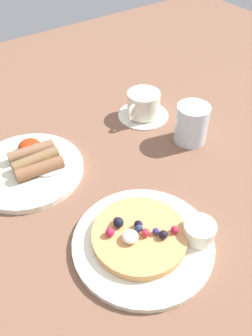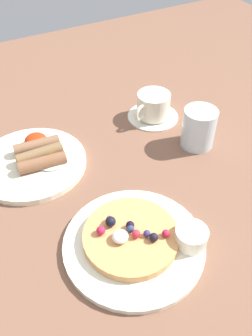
# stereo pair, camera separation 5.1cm
# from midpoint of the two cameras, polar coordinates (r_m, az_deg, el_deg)

# --- Properties ---
(ground_plane) EXTENTS (1.98, 1.57, 0.03)m
(ground_plane) POSITION_cam_midpoint_polar(r_m,az_deg,el_deg) (0.72, -3.75, -3.75)
(ground_plane) COLOR brown
(pancake_plate) EXTENTS (0.24, 0.24, 0.01)m
(pancake_plate) POSITION_cam_midpoint_polar(r_m,az_deg,el_deg) (0.61, 0.30, -12.05)
(pancake_plate) COLOR white
(pancake_plate) RESTS_ON ground_plane
(pancake_with_berries) EXTENTS (0.16, 0.16, 0.03)m
(pancake_with_berries) POSITION_cam_midpoint_polar(r_m,az_deg,el_deg) (0.60, -0.37, -10.86)
(pancake_with_berries) COLOR tan
(pancake_with_berries) RESTS_ON pancake_plate
(syrup_ramekin) EXTENTS (0.05, 0.05, 0.03)m
(syrup_ramekin) POSITION_cam_midpoint_polar(r_m,az_deg,el_deg) (0.61, 9.29, -10.04)
(syrup_ramekin) COLOR white
(syrup_ramekin) RESTS_ON pancake_plate
(breakfast_plate) EXTENTS (0.23, 0.23, 0.01)m
(breakfast_plate) POSITION_cam_midpoint_polar(r_m,az_deg,el_deg) (0.77, -17.39, -0.36)
(breakfast_plate) COLOR #F0EACC
(breakfast_plate) RESTS_ON ground_plane
(fried_breakfast) EXTENTS (0.11, 0.12, 0.03)m
(fried_breakfast) POSITION_cam_midpoint_polar(r_m,az_deg,el_deg) (0.76, -16.20, 1.57)
(fried_breakfast) COLOR brown
(fried_breakfast) RESTS_ON breakfast_plate
(coffee_saucer) EXTENTS (0.13, 0.13, 0.01)m
(coffee_saucer) POSITION_cam_midpoint_polar(r_m,az_deg,el_deg) (0.89, 1.11, 8.53)
(coffee_saucer) COLOR silver
(coffee_saucer) RESTS_ON ground_plane
(coffee_cup) EXTENTS (0.11, 0.08, 0.06)m
(coffee_cup) POSITION_cam_midpoint_polar(r_m,az_deg,el_deg) (0.87, 1.08, 10.29)
(coffee_cup) COLOR white
(coffee_cup) RESTS_ON coffee_saucer
(water_glass) EXTENTS (0.07, 0.07, 0.09)m
(water_glass) POSITION_cam_midpoint_polar(r_m,az_deg,el_deg) (0.80, 8.68, 6.99)
(water_glass) COLOR silver
(water_glass) RESTS_ON ground_plane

